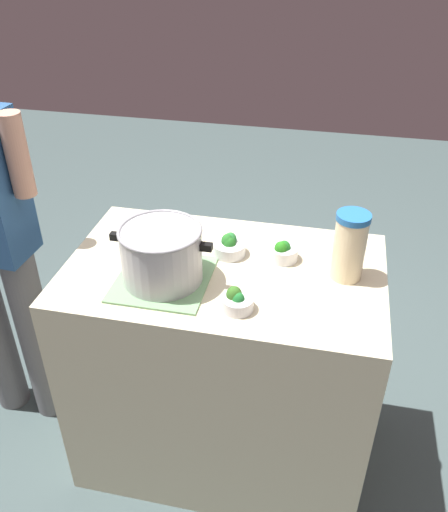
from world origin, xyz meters
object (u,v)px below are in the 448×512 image
Objects in this scene: cooking_pot at (161,253)px; broccoli_bowl_back at (283,252)px; broccoli_bowl_center at (237,301)px; broccoli_bowl_front at (229,246)px; lemonade_pitcher at (349,246)px.

broccoli_bowl_back is (-0.38, -0.21, -0.07)m from cooking_pot.
broccoli_bowl_back reaches higher than broccoli_bowl_center.
broccoli_bowl_front is 0.32m from broccoli_bowl_center.
broccoli_bowl_center is (-0.09, 0.30, -0.00)m from broccoli_bowl_front.
broccoli_bowl_center is at bearing 70.54° from broccoli_bowl_back.
broccoli_bowl_back is at bearing -14.49° from lemonade_pitcher.
broccoli_bowl_back is (-0.20, -0.00, 0.00)m from broccoli_bowl_front.
lemonade_pitcher is 2.37× the size of broccoli_bowl_back.
lemonade_pitcher reaches higher than broccoli_bowl_front.
broccoli_bowl_front is at bearing -7.40° from lemonade_pitcher.
cooking_pot is 2.91× the size of broccoli_bowl_front.
broccoli_bowl_front is 0.20m from broccoli_bowl_back.
lemonade_pitcher is 0.43m from broccoli_bowl_front.
broccoli_bowl_center is 0.98× the size of broccoli_bowl_back.
lemonade_pitcher is 0.24m from broccoli_bowl_back.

